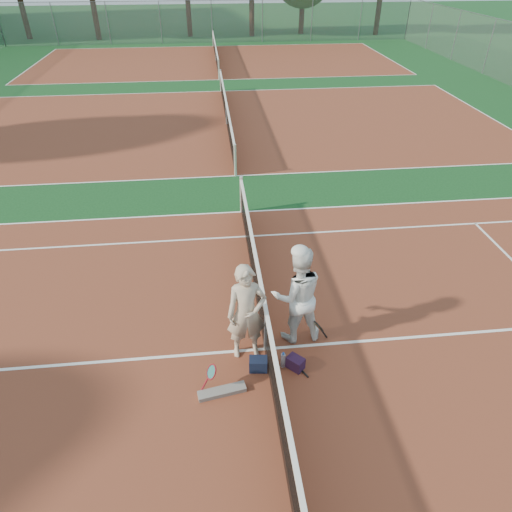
{
  "coord_description": "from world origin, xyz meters",
  "views": [
    {
      "loc": [
        -0.84,
        -6.15,
        6.35
      ],
      "look_at": [
        0.0,
        1.63,
        1.05
      ],
      "focal_mm": 32.0,
      "sensor_mm": 36.0,
      "label": 1
    }
  ],
  "objects_px": {
    "net_main": "(265,329)",
    "racket_spare": "(292,361)",
    "sports_bag_purple": "(295,363)",
    "sports_bag_navy": "(258,364)",
    "player_a": "(247,313)",
    "racket_red": "(212,378)",
    "player_b": "(297,295)",
    "racket_black_held": "(318,332)",
    "water_bottle": "(283,360)"
  },
  "relations": [
    {
      "from": "net_main",
      "to": "racket_spare",
      "type": "bearing_deg",
      "value": -37.82
    },
    {
      "from": "net_main",
      "to": "sports_bag_purple",
      "type": "bearing_deg",
      "value": -46.98
    },
    {
      "from": "sports_bag_navy",
      "to": "sports_bag_purple",
      "type": "bearing_deg",
      "value": -3.36
    },
    {
      "from": "sports_bag_purple",
      "to": "net_main",
      "type": "bearing_deg",
      "value": 133.02
    },
    {
      "from": "net_main",
      "to": "player_a",
      "type": "distance_m",
      "value": 0.59
    },
    {
      "from": "racket_red",
      "to": "racket_spare",
      "type": "relative_size",
      "value": 0.88
    },
    {
      "from": "racket_red",
      "to": "sports_bag_purple",
      "type": "xyz_separation_m",
      "value": [
        1.51,
        0.3,
        -0.14
      ]
    },
    {
      "from": "player_b",
      "to": "sports_bag_purple",
      "type": "bearing_deg",
      "value": 76.41
    },
    {
      "from": "racket_spare",
      "to": "player_b",
      "type": "bearing_deg",
      "value": -40.16
    },
    {
      "from": "racket_red",
      "to": "player_b",
      "type": "bearing_deg",
      "value": 11.24
    },
    {
      "from": "racket_red",
      "to": "racket_spare",
      "type": "bearing_deg",
      "value": -6.09
    },
    {
      "from": "player_a",
      "to": "racket_black_held",
      "type": "height_order",
      "value": "player_a"
    },
    {
      "from": "net_main",
      "to": "sports_bag_navy",
      "type": "relative_size",
      "value": 33.66
    },
    {
      "from": "net_main",
      "to": "sports_bag_navy",
      "type": "height_order",
      "value": "net_main"
    },
    {
      "from": "player_b",
      "to": "racket_black_held",
      "type": "xyz_separation_m",
      "value": [
        0.4,
        -0.24,
        -0.74
      ]
    },
    {
      "from": "player_a",
      "to": "racket_black_held",
      "type": "bearing_deg",
      "value": 1.46
    },
    {
      "from": "racket_red",
      "to": "sports_bag_navy",
      "type": "bearing_deg",
      "value": -1.17
    },
    {
      "from": "racket_red",
      "to": "sports_bag_navy",
      "type": "height_order",
      "value": "racket_red"
    },
    {
      "from": "net_main",
      "to": "racket_black_held",
      "type": "xyz_separation_m",
      "value": [
        1.03,
        0.08,
        -0.24
      ]
    },
    {
      "from": "player_b",
      "to": "racket_black_held",
      "type": "height_order",
      "value": "player_b"
    },
    {
      "from": "net_main",
      "to": "racket_black_held",
      "type": "bearing_deg",
      "value": 4.46
    },
    {
      "from": "sports_bag_navy",
      "to": "sports_bag_purple",
      "type": "relative_size",
      "value": 1.08
    },
    {
      "from": "player_b",
      "to": "net_main",
      "type": "bearing_deg",
      "value": 22.95
    },
    {
      "from": "net_main",
      "to": "water_bottle",
      "type": "relative_size",
      "value": 36.6
    },
    {
      "from": "racket_black_held",
      "to": "sports_bag_purple",
      "type": "xyz_separation_m",
      "value": [
        -0.54,
        -0.6,
        -0.14
      ]
    },
    {
      "from": "player_a",
      "to": "racket_red",
      "type": "xyz_separation_m",
      "value": [
        -0.68,
        -0.78,
        -0.71
      ]
    },
    {
      "from": "racket_red",
      "to": "sports_bag_purple",
      "type": "bearing_deg",
      "value": -12.07
    },
    {
      "from": "player_a",
      "to": "racket_spare",
      "type": "xyz_separation_m",
      "value": [
        0.81,
        -0.32,
        -0.96
      ]
    },
    {
      "from": "racket_red",
      "to": "racket_black_held",
      "type": "xyz_separation_m",
      "value": [
        2.05,
        0.91,
        0.0
      ]
    },
    {
      "from": "player_a",
      "to": "sports_bag_purple",
      "type": "distance_m",
      "value": 1.29
    },
    {
      "from": "sports_bag_navy",
      "to": "racket_red",
      "type": "bearing_deg",
      "value": -157.76
    },
    {
      "from": "racket_black_held",
      "to": "water_bottle",
      "type": "height_order",
      "value": "racket_black_held"
    },
    {
      "from": "racket_red",
      "to": "water_bottle",
      "type": "height_order",
      "value": "racket_red"
    },
    {
      "from": "player_b",
      "to": "sports_bag_navy",
      "type": "bearing_deg",
      "value": 40.53
    },
    {
      "from": "water_bottle",
      "to": "racket_black_held",
      "type": "bearing_deg",
      "value": 35.36
    },
    {
      "from": "player_b",
      "to": "water_bottle",
      "type": "xyz_separation_m",
      "value": [
        -0.36,
        -0.78,
        -0.86
      ]
    },
    {
      "from": "racket_red",
      "to": "racket_black_held",
      "type": "distance_m",
      "value": 2.24
    },
    {
      "from": "player_a",
      "to": "water_bottle",
      "type": "height_order",
      "value": "player_a"
    },
    {
      "from": "racket_black_held",
      "to": "sports_bag_navy",
      "type": "bearing_deg",
      "value": 0.15
    },
    {
      "from": "racket_red",
      "to": "water_bottle",
      "type": "xyz_separation_m",
      "value": [
        1.29,
        0.37,
        -0.12
      ]
    },
    {
      "from": "net_main",
      "to": "racket_black_held",
      "type": "distance_m",
      "value": 1.06
    },
    {
      "from": "sports_bag_navy",
      "to": "sports_bag_purple",
      "type": "distance_m",
      "value": 0.67
    },
    {
      "from": "net_main",
      "to": "player_b",
      "type": "relative_size",
      "value": 5.43
    },
    {
      "from": "racket_black_held",
      "to": "sports_bag_purple",
      "type": "bearing_deg",
      "value": 23.39
    },
    {
      "from": "net_main",
      "to": "sports_bag_navy",
      "type": "xyz_separation_m",
      "value": [
        -0.19,
        -0.48,
        -0.38
      ]
    },
    {
      "from": "player_a",
      "to": "water_bottle",
      "type": "distance_m",
      "value": 1.12
    },
    {
      "from": "racket_black_held",
      "to": "water_bottle",
      "type": "relative_size",
      "value": 1.78
    },
    {
      "from": "player_a",
      "to": "sports_bag_purple",
      "type": "relative_size",
      "value": 6.5
    },
    {
      "from": "racket_black_held",
      "to": "racket_spare",
      "type": "height_order",
      "value": "racket_black_held"
    },
    {
      "from": "player_b",
      "to": "racket_spare",
      "type": "bearing_deg",
      "value": 72.37
    }
  ]
}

